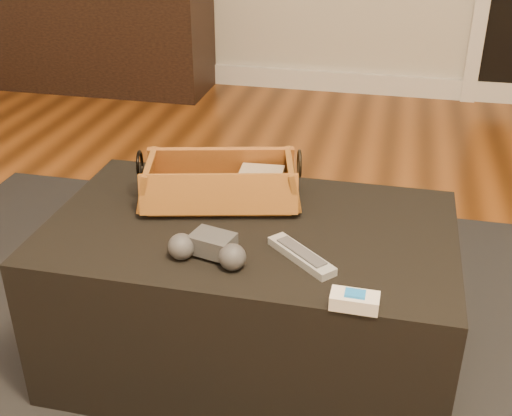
% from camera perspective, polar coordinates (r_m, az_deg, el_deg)
% --- Properties ---
extents(baseboard, '(5.00, 0.04, 0.12)m').
position_cam_1_polar(baseboard, '(4.01, 6.02, 11.18)').
color(baseboard, white).
rests_on(baseboard, floor).
extents(media_cabinet, '(1.55, 0.45, 0.61)m').
position_cam_1_polar(media_cabinet, '(4.16, -15.19, 14.49)').
color(media_cabinet, black).
rests_on(media_cabinet, floor).
extents(area_rug, '(2.60, 2.00, 0.01)m').
position_cam_1_polar(area_rug, '(1.79, -0.86, -14.25)').
color(area_rug, black).
rests_on(area_rug, floor).
extents(ottoman, '(1.00, 0.60, 0.42)m').
position_cam_1_polar(ottoman, '(1.69, -0.51, -7.71)').
color(ottoman, black).
rests_on(ottoman, area_rug).
extents(tv_remote, '(0.22, 0.12, 0.02)m').
position_cam_1_polar(tv_remote, '(1.67, -3.90, 1.14)').
color(tv_remote, black).
rests_on(tv_remote, wicker_basket).
extents(cloth_bundle, '(0.12, 0.08, 0.06)m').
position_cam_1_polar(cloth_bundle, '(1.70, 0.50, 2.46)').
color(cloth_bundle, tan).
rests_on(cloth_bundle, wicker_basket).
extents(wicker_basket, '(0.45, 0.30, 0.14)m').
position_cam_1_polar(wicker_basket, '(1.67, -3.20, 2.08)').
color(wicker_basket, '#A06624').
rests_on(wicker_basket, ottoman).
extents(game_controller, '(0.19, 0.12, 0.06)m').
position_cam_1_polar(game_controller, '(1.43, -4.20, -3.61)').
color(game_controller, '#38383B').
rests_on(game_controller, ottoman).
extents(silver_remote, '(0.17, 0.16, 0.02)m').
position_cam_1_polar(silver_remote, '(1.44, 4.04, -4.22)').
color(silver_remote, '#A6A9AD').
rests_on(silver_remote, ottoman).
extents(cream_gadget, '(0.10, 0.05, 0.04)m').
position_cam_1_polar(cream_gadget, '(1.30, 8.75, -8.13)').
color(cream_gadget, silver).
rests_on(cream_gadget, ottoman).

